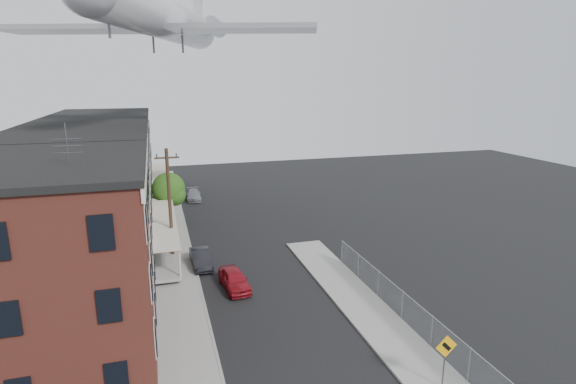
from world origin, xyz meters
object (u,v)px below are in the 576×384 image
utility_pole (170,205)px  airplane (165,18)px  car_near (234,279)px  car_far (194,195)px  car_mid (201,258)px  warning_sign (445,353)px  street_tree (170,190)px

utility_pole → airplane: (0.80, 7.96, 14.40)m
car_near → car_far: bearing=85.6°
utility_pole → car_near: size_ratio=2.28×
car_mid → car_far: bearing=84.2°
car_mid → car_far: (1.25, 20.34, -0.06)m
warning_sign → car_far: bearing=101.9°
street_tree → warning_sign: bearing=-69.4°
warning_sign → street_tree: bearing=110.6°
utility_pole → warning_sign: bearing=-59.5°
warning_sign → airplane: size_ratio=0.09×
warning_sign → airplane: airplane is taller
warning_sign → utility_pole: size_ratio=0.31×
car_mid → car_far: size_ratio=0.97×
utility_pole → street_tree: (0.33, 9.92, -1.22)m
airplane → street_tree: bearing=103.5°
car_mid → warning_sign: bearing=-64.6°
street_tree → utility_pole: bearing=-91.9°
car_near → car_far: (-0.55, 24.84, -0.08)m
utility_pole → airplane: 16.47m
car_far → airplane: 21.58m
street_tree → airplane: bearing=-76.5°
car_near → car_mid: size_ratio=1.00×
utility_pole → car_far: bearing=80.2°
car_near → car_mid: car_near is taller
car_mid → airplane: size_ratio=0.13×
utility_pole → street_tree: utility_pole is taller
street_tree → car_far: size_ratio=1.28×
warning_sign → utility_pole: (-11.20, 19.03, 2.79)m
car_near → car_mid: 4.85m
car_near → airplane: airplane is taller
utility_pole → car_mid: bearing=-37.0°
car_far → airplane: size_ratio=0.14×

